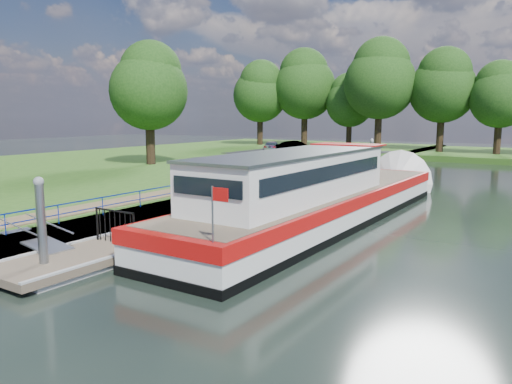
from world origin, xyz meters
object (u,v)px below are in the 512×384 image
Objects in this scene: pontoon at (278,203)px; car_c at (272,147)px; barge at (326,197)px; car_a at (340,149)px; car_b at (296,147)px.

car_c is (-14.45, 23.22, 1.20)m from pontoon.
barge is at bearing 102.52° from car_c.
pontoon is 1.42× the size of barge.
pontoon is at bearing -61.00° from car_a.
car_a is (-10.49, 25.65, 0.31)m from barge.
car_c is at bearing 125.69° from barge.
pontoon is 24.79m from car_b.
car_b is (-4.13, -1.58, 0.08)m from car_a.
barge is (3.60, -1.90, 0.90)m from pontoon.
car_b reaches higher than pontoon.
pontoon is at bearing -160.58° from car_b.
car_c is (-3.42, 1.05, -0.10)m from car_b.
car_b reaches higher than car_c.
car_c is at bearing -163.18° from car_a.
pontoon is 9.16× the size of car_a.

